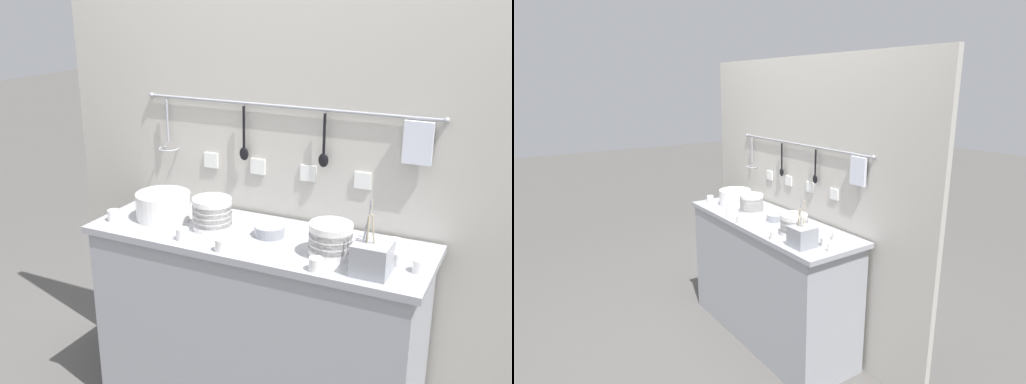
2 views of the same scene
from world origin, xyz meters
TOP-DOWN VIEW (x-y plane):
  - ground_plane at (0.00, 0.00)m, footprint 20.00×20.00m
  - counter at (0.00, 0.00)m, footprint 1.44×0.49m
  - back_wall at (0.00, 0.28)m, footprint 2.24×0.11m
  - bowl_stack_nested_right at (-0.20, -0.01)m, footprint 0.17×0.17m
  - bowl_stack_back_corner at (0.33, -0.05)m, footprint 0.17×0.17m
  - plate_stack at (-0.46, -0.00)m, footprint 0.24×0.24m
  - steel_mixing_bowl at (0.05, 0.02)m, footprint 0.13×0.13m
  - cutlery_caddy at (0.52, -0.13)m, footprint 0.13×0.13m
  - cup_edge_far at (0.33, -0.20)m, footprint 0.05×0.05m
  - cup_edge_near at (0.58, -0.02)m, footprint 0.05×0.05m
  - cup_by_caddy at (0.55, 0.10)m, footprint 0.05×0.05m
  - cup_back_right at (-0.66, 0.14)m, footprint 0.05×0.05m
  - cup_back_left at (-0.06, -0.20)m, footprint 0.05×0.05m
  - cup_front_right at (-0.64, -0.12)m, footprint 0.05×0.05m
  - cup_centre at (-0.25, -0.17)m, footprint 0.05×0.05m
  - cup_mid_row at (0.67, -0.05)m, footprint 0.05×0.05m

SIDE VIEW (x-z plane):
  - ground_plane at x=0.00m, z-range 0.00..0.00m
  - counter at x=0.00m, z-range 0.00..0.88m
  - steel_mixing_bowl at x=0.05m, z-range 0.88..0.92m
  - cup_edge_far at x=0.33m, z-range 0.88..0.93m
  - cup_edge_near at x=0.58m, z-range 0.88..0.93m
  - cup_by_caddy at x=0.55m, z-range 0.88..0.93m
  - cup_back_right at x=-0.66m, z-range 0.88..0.93m
  - cup_back_left at x=-0.06m, z-range 0.88..0.93m
  - cup_front_right at x=-0.64m, z-range 0.88..0.93m
  - cup_centre at x=-0.25m, z-range 0.88..0.93m
  - cup_mid_row at x=0.67m, z-range 0.88..0.93m
  - plate_stack at x=-0.46m, z-range 0.88..0.99m
  - cutlery_caddy at x=0.52m, z-range 0.80..1.08m
  - bowl_stack_back_corner at x=0.33m, z-range 0.88..1.01m
  - bowl_stack_nested_right at x=-0.20m, z-range 0.88..1.01m
  - back_wall at x=0.00m, z-range 0.00..1.96m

